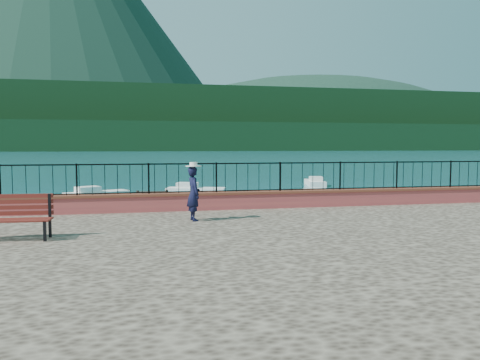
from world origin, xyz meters
name	(u,v)px	position (x,y,z in m)	size (l,w,h in m)	color
ground	(251,274)	(0.00, 0.00, 0.00)	(2000.00, 2000.00, 0.00)	#19596B
promenade	(358,351)	(0.00, -6.00, 0.60)	(30.00, 20.00, 1.20)	#332821
parapet	(225,201)	(0.00, 3.70, 1.49)	(28.00, 0.46, 0.58)	#C14C45
railing	(225,178)	(0.00, 3.70, 2.25)	(27.00, 0.05, 0.95)	black
dock	(156,209)	(-2.00, 12.00, 0.15)	(2.00, 16.00, 0.30)	#2D231C
far_forest	(143,137)	(0.00, 300.00, 9.00)	(900.00, 60.00, 18.00)	black
foothills	(142,122)	(0.00, 360.00, 22.00)	(900.00, 120.00, 44.00)	black
volcano	(51,12)	(-120.00, 700.00, 190.00)	(560.00, 560.00, 380.00)	#142D23
companion_hill	(314,148)	(220.00, 560.00, 0.00)	(448.00, 384.00, 180.00)	#142D23
park_bench	(9,227)	(-5.68, -0.29, 1.50)	(1.86, 0.72, 1.01)	black
person	(194,194)	(-1.31, 1.55, 1.97)	(0.56, 0.37, 1.54)	black
hat	(193,164)	(-1.31, 1.55, 2.80)	(0.44, 0.44, 0.12)	silver
boat_0	(27,212)	(-7.63, 10.36, 0.40)	(3.73, 1.30, 0.80)	silver
boat_1	(281,199)	(4.78, 12.86, 0.40)	(3.98, 1.30, 0.80)	white
boat_2	(318,194)	(7.86, 15.12, 0.40)	(4.03, 1.30, 0.80)	silver
boat_3	(97,192)	(-5.41, 19.13, 0.40)	(3.94, 1.30, 0.80)	silver
boat_4	(196,188)	(1.04, 20.52, 0.40)	(4.02, 1.30, 0.80)	white
boat_5	(315,181)	(11.61, 25.23, 0.40)	(3.80, 1.30, 0.80)	silver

